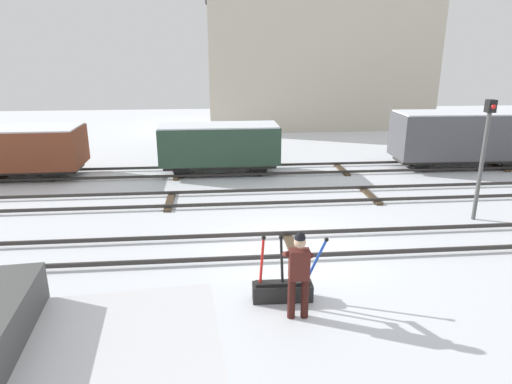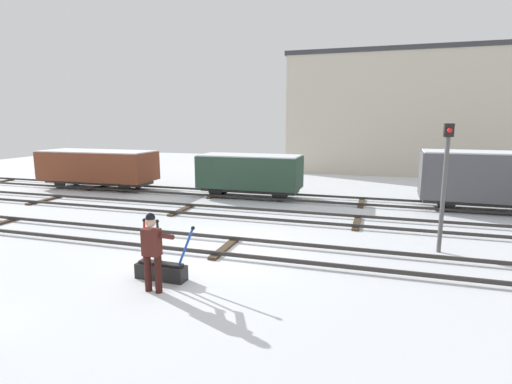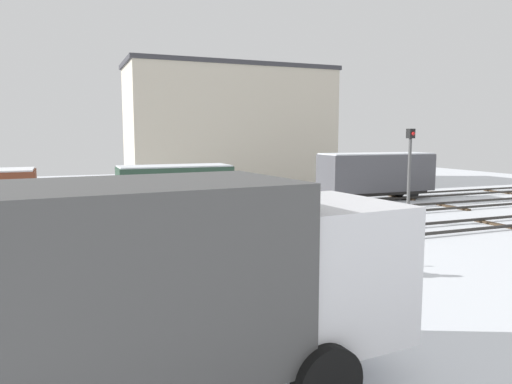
% 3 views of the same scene
% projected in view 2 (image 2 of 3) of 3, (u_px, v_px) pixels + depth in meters
% --- Properties ---
extents(ground_plane, '(60.00, 60.00, 0.00)m').
position_uv_depth(ground_plane, '(225.00, 249.00, 11.59)').
color(ground_plane, silver).
extents(track_main_line, '(44.00, 1.94, 0.18)m').
position_uv_depth(track_main_line, '(225.00, 246.00, 11.57)').
color(track_main_line, '#2D2B28').
rests_on(track_main_line, ground_plane).
extents(track_siding_near, '(44.00, 1.94, 0.18)m').
position_uv_depth(track_siding_near, '(263.00, 215.00, 15.38)').
color(track_siding_near, '#2D2B28').
rests_on(track_siding_near, ground_plane).
extents(track_siding_far, '(44.00, 1.94, 0.18)m').
position_uv_depth(track_siding_far, '(285.00, 197.00, 18.84)').
color(track_siding_far, '#2D2B28').
rests_on(track_siding_far, ground_plane).
extents(switch_lever_frame, '(1.54, 0.39, 1.45)m').
position_uv_depth(switch_lever_frame, '(161.00, 269.00, 9.39)').
color(switch_lever_frame, black).
rests_on(switch_lever_frame, ground_plane).
extents(rail_worker, '(0.55, 0.66, 1.78)m').
position_uv_depth(rail_worker, '(153.00, 247.00, 8.60)').
color(rail_worker, '#351511').
rests_on(rail_worker, ground_plane).
extents(signal_post, '(0.24, 0.32, 3.62)m').
position_uv_depth(signal_post, '(445.00, 174.00, 10.96)').
color(signal_post, '#4C4C4C').
rests_on(signal_post, ground_plane).
extents(apartment_building, '(14.80, 5.95, 8.30)m').
position_uv_depth(apartment_building, '(395.00, 113.00, 28.30)').
color(apartment_building, beige).
rests_on(apartment_building, ground_plane).
extents(freight_car_mid_siding, '(6.31, 2.38, 2.07)m').
position_uv_depth(freight_car_mid_siding, '(98.00, 166.00, 21.66)').
color(freight_car_mid_siding, '#2D2B28').
rests_on(freight_car_mid_siding, ground_plane).
extents(freight_car_near_switch, '(6.02, 2.22, 2.45)m').
position_uv_depth(freight_car_near_switch, '(499.00, 178.00, 16.05)').
color(freight_car_near_switch, '#2D2B28').
rests_on(freight_car_near_switch, ground_plane).
extents(freight_car_far_end, '(4.89, 1.96, 2.07)m').
position_uv_depth(freight_car_far_end, '(250.00, 173.00, 19.14)').
color(freight_car_far_end, '#2D2B28').
rests_on(freight_car_far_end, ground_plane).
extents(perched_bird_roof_left, '(0.25, 0.27, 0.13)m').
position_uv_depth(perched_bird_roof_left, '(327.00, 53.00, 28.26)').
color(perched_bird_roof_left, '#333338').
rests_on(perched_bird_roof_left, apartment_building).
extents(perched_bird_roof_right, '(0.20, 0.28, 0.13)m').
position_uv_depth(perched_bird_roof_right, '(371.00, 52.00, 27.96)').
color(perched_bird_roof_right, '#333338').
rests_on(perched_bird_roof_right, apartment_building).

